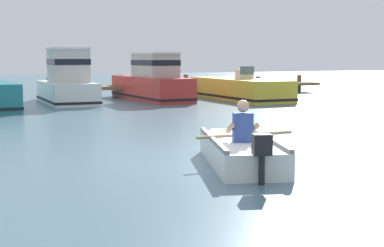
% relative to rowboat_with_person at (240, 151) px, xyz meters
% --- Properties ---
extents(ground_plane, '(120.00, 120.00, 0.00)m').
position_rel_rowboat_with_person_xyz_m(ground_plane, '(-0.19, 0.50, -0.25)').
color(ground_plane, slate).
extents(wooden_dock, '(15.02, 1.64, 1.08)m').
position_rel_rowboat_with_person_xyz_m(wooden_dock, '(7.06, 18.33, 0.23)').
color(wooden_dock, brown).
rests_on(wooden_dock, ground).
extents(rowboat_with_person, '(2.24, 3.66, 1.19)m').
position_rel_rowboat_with_person_xyz_m(rowboat_with_person, '(0.00, 0.00, 0.00)').
color(rowboat_with_person, white).
rests_on(rowboat_with_person, ground).
extents(moored_boat_white, '(1.95, 4.88, 2.35)m').
position_rel_rowboat_with_person_xyz_m(moored_boat_white, '(0.11, 15.49, 0.61)').
color(moored_boat_white, white).
rests_on(moored_boat_white, ground).
extents(moored_boat_red, '(1.92, 6.41, 2.17)m').
position_rel_rowboat_with_person_xyz_m(moored_boat_red, '(4.06, 15.94, 0.56)').
color(moored_boat_red, '#B72D28').
rests_on(moored_boat_red, ground).
extents(moored_boat_yellow, '(2.09, 6.73, 1.54)m').
position_rel_rowboat_with_person_xyz_m(moored_boat_yellow, '(7.93, 14.70, 0.21)').
color(moored_boat_yellow, gold).
rests_on(moored_boat_yellow, ground).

